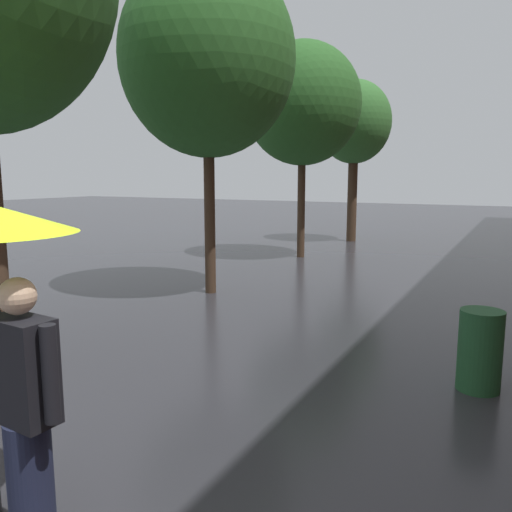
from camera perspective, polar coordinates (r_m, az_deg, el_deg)
name	(u,v)px	position (r m, az deg, el deg)	size (l,w,h in m)	color
street_tree_1	(208,59)	(9.85, -5.41, 21.00)	(3.16, 3.16, 6.04)	#473323
street_tree_2	(303,104)	(14.12, 5.20, 16.45)	(3.08, 3.08, 5.68)	#473323
street_tree_3	(354,123)	(17.82, 10.88, 14.29)	(2.43, 2.43, 5.34)	#473323
litter_bin	(480,350)	(5.86, 23.64, -9.59)	(0.44, 0.44, 0.85)	#1E4C28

